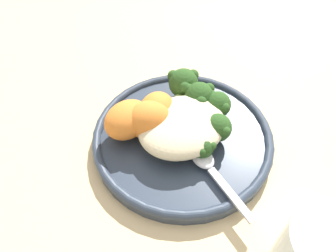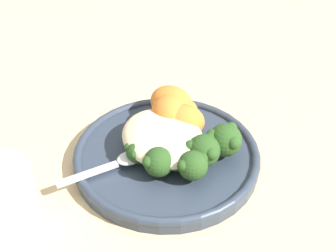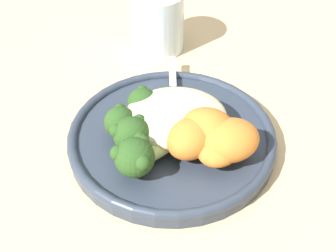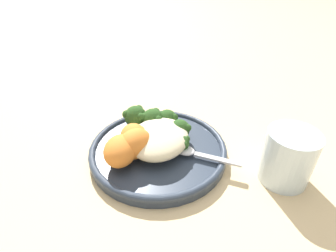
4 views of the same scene
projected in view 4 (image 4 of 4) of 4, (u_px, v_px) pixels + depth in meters
The scene contains 15 objects.
ground_plane at pixel (165, 163), 0.45m from camera, with size 4.00×4.00×0.00m, color #D6B784.
plate at pixel (158, 150), 0.46m from camera, with size 0.24×0.24×0.02m.
quinoa_mound at pixel (159, 138), 0.44m from camera, with size 0.12×0.10×0.04m, color beige.
broccoli_stalk_0 at pixel (174, 143), 0.44m from camera, with size 0.04×0.08×0.03m.
broccoli_stalk_1 at pixel (177, 131), 0.46m from camera, with size 0.08×0.08×0.04m.
broccoli_stalk_2 at pixel (165, 131), 0.47m from camera, with size 0.07×0.05×0.03m.
broccoli_stalk_3 at pixel (164, 123), 0.49m from camera, with size 0.11×0.04×0.04m.
broccoli_stalk_4 at pixel (152, 123), 0.48m from camera, with size 0.10×0.05×0.04m.
broccoli_stalk_5 at pixel (138, 121), 0.49m from camera, with size 0.10×0.09×0.04m.
sweet_potato_chunk_0 at pixel (120, 151), 0.41m from camera, with size 0.06×0.05×0.04m, color orange.
sweet_potato_chunk_1 at pixel (134, 138), 0.44m from camera, with size 0.06×0.05×0.04m, color orange.
sweet_potato_chunk_2 at pixel (122, 149), 0.42m from camera, with size 0.06×0.05×0.03m, color orange.
sweet_potato_chunk_3 at pixel (135, 144), 0.42m from camera, with size 0.06×0.05×0.05m, color orange.
spoon at pixel (193, 153), 0.44m from camera, with size 0.03×0.11×0.01m.
water_glass at pixel (288, 157), 0.40m from camera, with size 0.08×0.08×0.09m, color silver.
Camera 4 is at (0.32, 0.11, 0.31)m, focal length 28.00 mm.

